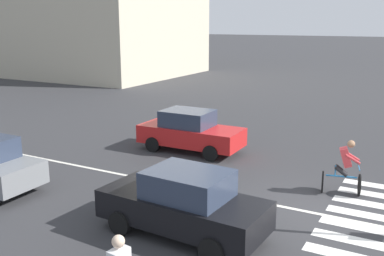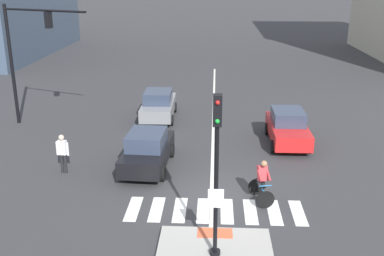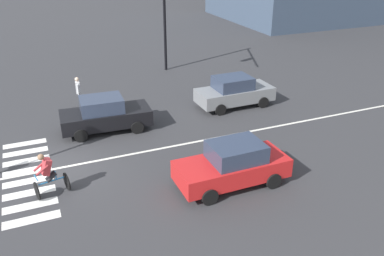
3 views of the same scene
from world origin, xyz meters
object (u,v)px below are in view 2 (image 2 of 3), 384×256
Objects in this scene: traffic_light_mast at (24,48)px; car_grey_westbound_far at (158,105)px; signal_pole at (217,163)px; cyclist at (262,180)px; car_black_westbound_near at (147,150)px; pedestrian_at_curb_left at (63,151)px; car_red_eastbound_mid at (288,127)px.

traffic_light_mast is 1.55× the size of car_grey_westbound_far.
cyclist is at bearing 65.01° from signal_pole.
car_black_westbound_near is 2.51× the size of pedestrian_at_curb_left.
signal_pole is 2.84× the size of cyclist.
car_red_eastbound_mid is at bearing -28.44° from car_grey_westbound_far.
cyclist is at bearing -32.53° from car_black_westbound_near.
signal_pole is 14.00m from car_grey_westbound_far.
traffic_light_mast is 7.70m from car_grey_westbound_far.
traffic_light_mast is at bearing -167.03° from car_grey_westbound_far.
car_black_westbound_near is 1.01× the size of car_grey_westbound_far.
car_red_eastbound_mid is 6.49m from cyclist.
car_red_eastbound_mid is (6.36, 3.33, 0.00)m from car_black_westbound_near.
car_red_eastbound_mid is 2.45× the size of cyclist.
car_grey_westbound_far is (6.73, 1.55, -3.42)m from traffic_light_mast.
signal_pole reaches higher than pedestrian_at_curb_left.
traffic_light_mast is 1.56× the size of car_red_eastbound_mid.
signal_pole reaches higher than car_black_westbound_near.
signal_pole is 1.16× the size of car_red_eastbound_mid.
pedestrian_at_curb_left is (-9.76, -4.03, 0.17)m from car_red_eastbound_mid.
pedestrian_at_curb_left is at bearing -111.45° from car_grey_westbound_far.
signal_pole is 1.14× the size of car_black_westbound_near.
car_grey_westbound_far is (-6.74, 3.65, 0.00)m from car_red_eastbound_mid.
car_red_eastbound_mid is 10.56m from pedestrian_at_curb_left.
pedestrian_at_curb_left is (3.71, -6.13, -3.24)m from traffic_light_mast.
traffic_light_mast reaches higher than car_grey_westbound_far.
signal_pole is at bearing -114.99° from cyclist.
traffic_light_mast is (-9.99, 11.88, 1.21)m from signal_pole.
cyclist is at bearing -106.29° from car_red_eastbound_mid.
traffic_light_mast is at bearing 130.04° from signal_pole.
signal_pole is at bearing -65.97° from car_black_westbound_near.
cyclist is (4.92, -9.88, 0.06)m from car_grey_westbound_far.
cyclist is at bearing -63.53° from car_grey_westbound_far.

